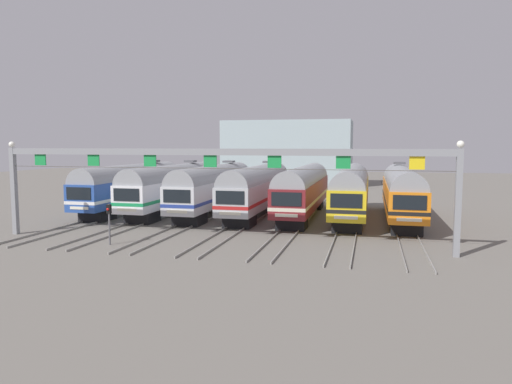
% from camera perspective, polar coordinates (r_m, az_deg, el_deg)
% --- Properties ---
extents(ground_plane, '(160.00, 160.00, 0.00)m').
position_cam_1_polar(ground_plane, '(45.25, 0.18, -2.85)').
color(ground_plane, slate).
extents(track_bed, '(27.78, 70.00, 0.15)m').
position_cam_1_polar(track_bed, '(61.76, 3.88, -0.51)').
color(track_bed, gray).
rests_on(track_bed, ground).
extents(commuter_train_blue, '(2.88, 18.06, 5.05)m').
position_cam_1_polar(commuter_train_blue, '(49.66, -14.72, 0.84)').
color(commuter_train_blue, '#284C9E').
rests_on(commuter_train_blue, ground).
extents(commuter_train_white, '(2.88, 18.06, 5.05)m').
position_cam_1_polar(commuter_train_white, '(47.74, -10.09, 0.76)').
color(commuter_train_white, white).
rests_on(commuter_train_white, ground).
extents(commuter_train_silver, '(2.88, 18.06, 5.05)m').
position_cam_1_polar(commuter_train_silver, '(46.15, -5.11, 0.65)').
color(commuter_train_silver, silver).
rests_on(commuter_train_silver, ground).
extents(commuter_train_stainless, '(2.88, 18.06, 5.05)m').
position_cam_1_polar(commuter_train_stainless, '(44.93, 0.18, 0.54)').
color(commuter_train_stainless, '#B2B5BA').
rests_on(commuter_train_stainless, ground).
extents(commuter_train_maroon, '(2.88, 18.06, 4.77)m').
position_cam_1_polar(commuter_train_maroon, '(44.11, 5.72, 0.42)').
color(commuter_train_maroon, maroon).
rests_on(commuter_train_maroon, ground).
extents(commuter_train_yellow, '(2.88, 18.06, 4.77)m').
position_cam_1_polar(commuter_train_yellow, '(43.72, 11.41, 0.28)').
color(commuter_train_yellow, gold).
rests_on(commuter_train_yellow, ground).
extents(commuter_train_orange, '(2.88, 18.06, 5.05)m').
position_cam_1_polar(commuter_train_orange, '(43.77, 17.15, 0.15)').
color(commuter_train_orange, orange).
rests_on(commuter_train_orange, ground).
extents(catenary_gantry, '(31.52, 0.44, 6.97)m').
position_cam_1_polar(catenary_gantry, '(31.81, -5.53, 3.41)').
color(catenary_gantry, gray).
rests_on(catenary_gantry, ground).
extents(yard_signal_mast, '(0.28, 0.35, 2.78)m').
position_cam_1_polar(yard_signal_mast, '(33.28, -17.28, -2.80)').
color(yard_signal_mast, '#59595E').
rests_on(yard_signal_mast, ground).
extents(maintenance_building, '(21.00, 10.00, 10.72)m').
position_cam_1_polar(maintenance_building, '(80.38, 3.90, 4.69)').
color(maintenance_building, '#9EB2B7').
rests_on(maintenance_building, ground).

